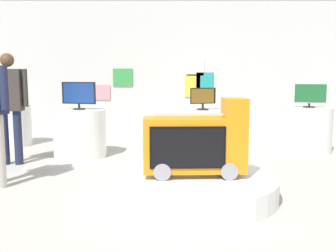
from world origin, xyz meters
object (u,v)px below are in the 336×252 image
(display_pedestal_right_rear, at_px, (80,133))
(shopper_browsing_rear, at_px, (9,100))
(tv_on_center_rear, at_px, (203,98))
(main_display_pedestal, at_px, (194,186))
(tv_on_left_rear, at_px, (309,94))
(tv_on_right_rear, at_px, (78,94))
(tv_on_far_right, at_px, (9,94))
(display_pedestal_center_rear, at_px, (202,134))
(display_pedestal_far_right, at_px, (11,125))
(display_pedestal_left_rear, at_px, (307,130))
(novelty_firetruck_tv, at_px, (196,144))

(display_pedestal_right_rear, distance_m, shopper_browsing_rear, 1.21)
(tv_on_center_rear, bearing_deg, main_display_pedestal, -97.70)
(main_display_pedestal, xyz_separation_m, display_pedestal_right_rear, (-1.75, 2.10, 0.27))
(tv_on_left_rear, xyz_separation_m, tv_on_right_rear, (-3.93, -0.40, 0.02))
(tv_on_left_rear, xyz_separation_m, tv_on_far_right, (-5.49, 0.65, -0.01))
(shopper_browsing_rear, bearing_deg, display_pedestal_center_rear, 9.40)
(display_pedestal_far_right, bearing_deg, tv_on_far_right, -82.12)
(tv_on_left_rear, height_order, tv_on_right_rear, tv_on_right_rear)
(display_pedestal_left_rear, bearing_deg, shopper_browsing_rear, -168.79)
(novelty_firetruck_tv, relative_size, display_pedestal_right_rear, 1.30)
(tv_on_right_rear, bearing_deg, display_pedestal_right_rear, 105.05)
(display_pedestal_right_rear, distance_m, tv_on_right_rear, 0.64)
(display_pedestal_left_rear, height_order, tv_on_far_right, tv_on_far_right)
(main_display_pedestal, bearing_deg, tv_on_right_rear, 129.78)
(tv_on_left_rear, relative_size, display_pedestal_center_rear, 0.62)
(novelty_firetruck_tv, bearing_deg, main_display_pedestal, 164.78)
(tv_on_left_rear, bearing_deg, display_pedestal_center_rear, -166.18)
(tv_on_center_rear, height_order, display_pedestal_right_rear, tv_on_center_rear)
(display_pedestal_left_rear, height_order, tv_on_right_rear, tv_on_right_rear)
(novelty_firetruck_tv, xyz_separation_m, shopper_browsing_rear, (-2.68, 1.56, 0.38))
(display_pedestal_far_right, bearing_deg, shopper_browsing_rear, -67.63)
(tv_on_far_right, bearing_deg, display_pedestal_far_right, 97.88)
(main_display_pedestal, distance_m, novelty_firetruck_tv, 0.47)
(tv_on_far_right, bearing_deg, display_pedestal_center_rear, -17.26)
(shopper_browsing_rear, bearing_deg, main_display_pedestal, -30.27)
(novelty_firetruck_tv, xyz_separation_m, tv_on_far_right, (-3.34, 3.16, 0.41))
(tv_on_left_rear, relative_size, tv_on_right_rear, 0.95)
(display_pedestal_left_rear, bearing_deg, display_pedestal_center_rear, -166.06)
(novelty_firetruck_tv, xyz_separation_m, display_pedestal_center_rear, (0.25, 2.04, -0.20))
(display_pedestal_left_rear, relative_size, display_pedestal_far_right, 1.03)
(main_display_pedestal, distance_m, display_pedestal_far_right, 4.59)
(tv_on_right_rear, xyz_separation_m, display_pedestal_far_right, (-1.57, 1.06, -0.64))
(tv_on_left_rear, xyz_separation_m, display_pedestal_center_rear, (-1.90, -0.47, -0.62))
(main_display_pedestal, relative_size, tv_on_left_rear, 3.32)
(novelty_firetruck_tv, xyz_separation_m, tv_on_right_rear, (-1.77, 2.11, 0.44))
(display_pedestal_left_rear, distance_m, shopper_browsing_rear, 4.96)
(display_pedestal_left_rear, bearing_deg, main_display_pedestal, -130.96)
(display_pedestal_center_rear, xyz_separation_m, tv_on_far_right, (-3.59, 1.12, 0.61))
(novelty_firetruck_tv, bearing_deg, display_pedestal_right_rear, 130.04)
(tv_on_right_rear, bearing_deg, display_pedestal_far_right, 146.04)
(tv_on_center_rear, bearing_deg, novelty_firetruck_tv, -97.03)
(tv_on_left_rear, distance_m, tv_on_center_rear, 1.96)
(tv_on_right_rear, height_order, tv_on_far_right, tv_on_right_rear)
(tv_on_center_rear, relative_size, shopper_browsing_rear, 0.25)
(main_display_pedestal, height_order, display_pedestal_left_rear, display_pedestal_left_rear)
(main_display_pedestal, relative_size, display_pedestal_center_rear, 2.05)
(tv_on_left_rear, bearing_deg, novelty_firetruck_tv, -130.65)
(main_display_pedestal, distance_m, shopper_browsing_rear, 3.19)
(main_display_pedestal, distance_m, tv_on_right_rear, 2.88)
(display_pedestal_center_rear, height_order, display_pedestal_far_right, same)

